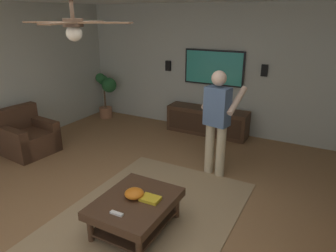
{
  "coord_description": "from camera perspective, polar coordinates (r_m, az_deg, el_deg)",
  "views": [
    {
      "loc": [
        -2.75,
        -1.98,
        2.39
      ],
      "look_at": [
        0.81,
        -0.06,
        0.93
      ],
      "focal_mm": 33.13,
      "sensor_mm": 36.0,
      "label": 1
    }
  ],
  "objects": [
    {
      "name": "ground_plane",
      "position": [
        4.14,
        -6.3,
        -15.5
      ],
      "size": [
        8.05,
        8.05,
        0.0
      ],
      "primitive_type": "plane",
      "color": "olive"
    },
    {
      "name": "wall_back_tv",
      "position": [
        6.55,
        10.54,
        10.01
      ],
      "size": [
        0.1,
        6.71,
        2.61
      ],
      "primitive_type": "cube",
      "color": "#B2B7AD",
      "rests_on": "ground"
    },
    {
      "name": "area_rug",
      "position": [
        4.01,
        -4.18,
        -16.65
      ],
      "size": [
        2.92,
        2.01,
        0.01
      ],
      "primitive_type": "cube",
      "color": "#9E8460",
      "rests_on": "ground"
    },
    {
      "name": "armchair",
      "position": [
        6.18,
        -24.45,
        -1.99
      ],
      "size": [
        0.87,
        0.88,
        0.82
      ],
      "rotation": [
        0.0,
        0.0,
        -1.66
      ],
      "color": "#472D1E",
      "rests_on": "ground"
    },
    {
      "name": "coffee_table",
      "position": [
        3.71,
        -6.0,
        -14.63
      ],
      "size": [
        1.0,
        0.8,
        0.4
      ],
      "color": "#422B1C",
      "rests_on": "ground"
    },
    {
      "name": "media_console",
      "position": [
        6.57,
        7.22,
        0.9
      ],
      "size": [
        0.45,
        1.7,
        0.55
      ],
      "rotation": [
        0.0,
        0.0,
        3.14
      ],
      "color": "#422B1C",
      "rests_on": "ground"
    },
    {
      "name": "tv",
      "position": [
        6.52,
        8.42,
        10.57
      ],
      "size": [
        0.05,
        1.26,
        0.71
      ],
      "rotation": [
        0.0,
        0.0,
        3.14
      ],
      "color": "black"
    },
    {
      "name": "person_standing",
      "position": [
        4.7,
        9.07,
        1.53
      ],
      "size": [
        0.6,
        0.61,
        1.64
      ],
      "rotation": [
        0.0,
        0.0,
        -0.19
      ],
      "color": "#C6B793",
      "rests_on": "ground"
    },
    {
      "name": "potted_plant_tall",
      "position": [
        7.61,
        -11.3,
        6.36
      ],
      "size": [
        0.39,
        0.47,
        1.09
      ],
      "color": "#9E6B4C",
      "rests_on": "ground"
    },
    {
      "name": "bowl",
      "position": [
        3.66,
        -6.22,
        -12.24
      ],
      "size": [
        0.22,
        0.22,
        0.1
      ],
      "primitive_type": "ellipsoid",
      "color": "orange",
      "rests_on": "coffee_table"
    },
    {
      "name": "remote_white",
      "position": [
        3.43,
        -9.43,
        -15.6
      ],
      "size": [
        0.05,
        0.15,
        0.02
      ],
      "primitive_type": "cube",
      "rotation": [
        0.0,
        0.0,
        4.74
      ],
      "color": "white",
      "rests_on": "coffee_table"
    },
    {
      "name": "book",
      "position": [
        3.62,
        -3.26,
        -13.22
      ],
      "size": [
        0.17,
        0.23,
        0.04
      ],
      "primitive_type": "cube",
      "rotation": [
        0.0,
        0.0,
        4.74
      ],
      "color": "gold",
      "rests_on": "coffee_table"
    },
    {
      "name": "vase_round",
      "position": [
        6.42,
        7.98,
        4.02
      ],
      "size": [
        0.22,
        0.22,
        0.22
      ],
      "primitive_type": "sphere",
      "color": "teal",
      "rests_on": "media_console"
    },
    {
      "name": "wall_speaker_left",
      "position": [
        6.26,
        17.33,
        9.73
      ],
      "size": [
        0.06,
        0.12,
        0.22
      ],
      "primitive_type": "cube",
      "color": "black"
    },
    {
      "name": "wall_speaker_right",
      "position": [
        6.98,
        0.04,
        11.03
      ],
      "size": [
        0.06,
        0.12,
        0.22
      ],
      "primitive_type": "cube",
      "color": "black"
    },
    {
      "name": "ceiling_fan",
      "position": [
        3.33,
        -16.91,
        17.26
      ],
      "size": [
        1.17,
        1.2,
        0.46
      ],
      "color": "#4C3828"
    }
  ]
}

